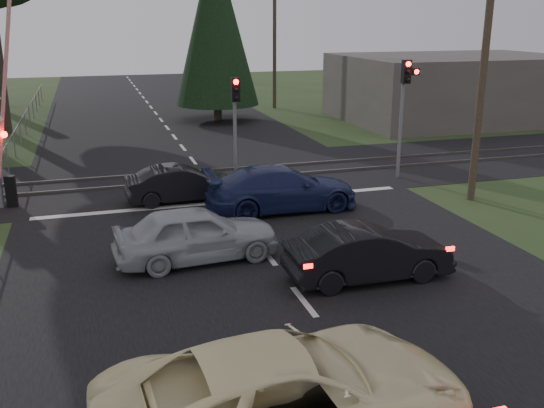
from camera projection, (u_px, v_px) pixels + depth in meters
name	position (u px, v px, depth m)	size (l,w,h in m)	color
ground	(304.00, 302.00, 13.90)	(120.00, 120.00, 0.00)	#2B3E1C
road	(215.00, 189.00, 23.05)	(14.00, 100.00, 0.01)	black
rail_corridor	(205.00, 176.00, 24.88)	(120.00, 8.00, 0.01)	black
stop_line	(226.00, 202.00, 21.40)	(13.00, 0.35, 0.00)	silver
rail_near	(209.00, 180.00, 24.13)	(120.00, 0.12, 0.10)	#59544C
rail_far	(202.00, 171.00, 25.59)	(120.00, 0.12, 0.10)	#59544C
crossing_signal	(1.00, 149.00, 20.23)	(1.62, 0.38, 6.96)	slate
traffic_signal_right	(405.00, 96.00, 23.68)	(0.68, 0.48, 4.70)	slate
traffic_signal_center	(235.00, 112.00, 23.12)	(0.32, 0.48, 4.10)	slate
utility_pole_near	(484.00, 65.00, 20.35)	(1.80, 0.26, 9.00)	#4C3D2D
utility_pole_mid	(275.00, 40.00, 42.30)	(1.80, 0.26, 9.00)	#4C3D2D
utility_pole_far	(206.00, 32.00, 65.17)	(1.80, 0.26, 9.00)	#4C3D2D
conifer_tree	(216.00, 22.00, 36.89)	(5.20, 5.20, 11.00)	#473D33
fence_left	(24.00, 140.00, 32.32)	(0.10, 36.00, 1.20)	slate
building_right	(454.00, 88.00, 38.42)	(14.00, 10.00, 4.00)	#59514C
cream_coupe	(287.00, 394.00, 9.15)	(2.66, 5.77, 1.60)	#FFF2B6
dark_hatchback	(368.00, 253.00, 14.94)	(1.44, 4.13, 1.36)	black
silver_car	(196.00, 234.00, 16.09)	(1.75, 4.36, 1.49)	#A4A7AC
blue_sedan	(282.00, 188.00, 20.37)	(2.09, 5.15, 1.49)	#1A224E
dark_car_far	(181.00, 184.00, 21.37)	(1.34, 3.85, 1.27)	black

